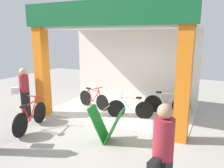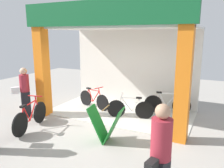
% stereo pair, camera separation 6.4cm
% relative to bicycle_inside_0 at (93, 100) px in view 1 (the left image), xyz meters
% --- Properties ---
extents(ground_plane, '(17.70, 17.70, 0.00)m').
position_rel_bicycle_inside_0_xyz_m(ground_plane, '(1.08, -1.28, -0.33)').
color(ground_plane, '#9E9991').
rests_on(ground_plane, ground).
extents(shop_facade, '(5.05, 2.83, 3.57)m').
position_rel_bicycle_inside_0_xyz_m(shop_facade, '(1.08, 0.04, 1.58)').
color(shop_facade, beige).
rests_on(shop_facade, ground).
extents(bicycle_inside_0, '(1.45, 0.52, 0.83)m').
position_rel_bicycle_inside_0_xyz_m(bicycle_inside_0, '(0.00, 0.00, 0.00)').
color(bicycle_inside_0, black).
rests_on(bicycle_inside_0, ground).
extents(bicycle_inside_1, '(1.46, 0.50, 0.83)m').
position_rel_bicycle_inside_0_xyz_m(bicycle_inside_1, '(1.60, -0.37, -0.00)').
color(bicycle_inside_1, black).
rests_on(bicycle_inside_1, ground).
extents(bicycle_inside_2, '(1.54, 0.46, 0.86)m').
position_rel_bicycle_inside_0_xyz_m(bicycle_inside_2, '(2.56, 0.61, 0.01)').
color(bicycle_inside_2, black).
rests_on(bicycle_inside_2, ground).
extents(bicycle_parked_0, '(0.52, 1.63, 0.92)m').
position_rel_bicycle_inside_0_xyz_m(bicycle_parked_0, '(-0.65, -2.43, 0.04)').
color(bicycle_parked_0, black).
rests_on(bicycle_parked_0, ground).
extents(sandwich_board_sign, '(0.92, 0.58, 0.92)m').
position_rel_bicycle_inside_0_xyz_m(sandwich_board_sign, '(1.65, -2.16, 0.12)').
color(sandwich_board_sign, '#197226').
rests_on(sandwich_board_sign, ground).
extents(pedestrian_1, '(0.39, 0.60, 1.67)m').
position_rel_bicycle_inside_0_xyz_m(pedestrian_1, '(3.41, -3.69, 0.53)').
color(pedestrian_1, black).
rests_on(pedestrian_1, ground).
extents(pedestrian_2, '(0.52, 0.58, 1.63)m').
position_rel_bicycle_inside_0_xyz_m(pedestrian_2, '(-1.59, -1.72, 0.51)').
color(pedestrian_2, black).
rests_on(pedestrian_2, ground).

